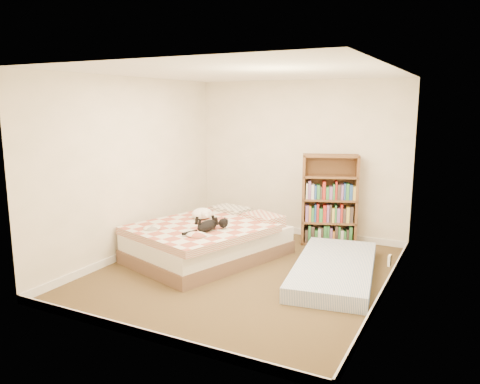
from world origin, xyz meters
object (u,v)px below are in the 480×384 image
at_px(bed, 210,240).
at_px(black_cat, 209,225).
at_px(floor_mattress, 334,269).
at_px(bookshelf, 329,211).
at_px(white_dog, 202,214).

xyz_separation_m(bed, black_cat, (0.19, -0.32, 0.31)).
distance_m(floor_mattress, black_cat, 1.70).
xyz_separation_m(bookshelf, floor_mattress, (0.47, -1.34, -0.43)).
relative_size(bed, black_cat, 3.49).
bearing_deg(black_cat, bed, 160.03).
bearing_deg(bookshelf, black_cat, -142.59).
xyz_separation_m(floor_mattress, black_cat, (-1.59, -0.39, 0.47)).
height_order(floor_mattress, white_dog, white_dog).
bearing_deg(white_dog, bookshelf, 32.36).
xyz_separation_m(bed, floor_mattress, (1.78, 0.06, -0.16)).
height_order(bookshelf, white_dog, bookshelf).
bearing_deg(black_cat, floor_mattress, 53.71).
bearing_deg(white_dog, black_cat, -57.12).
distance_m(bookshelf, white_dog, 1.96).
height_order(bed, bookshelf, bookshelf).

